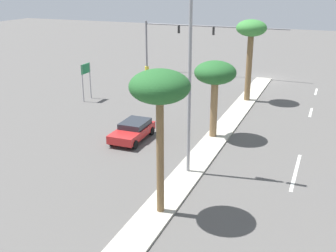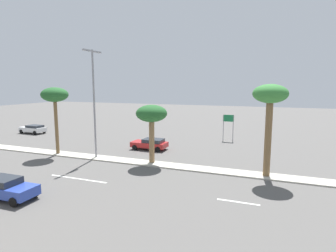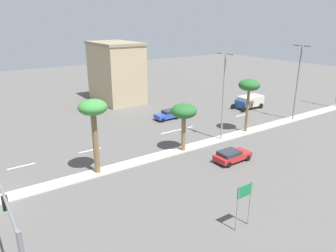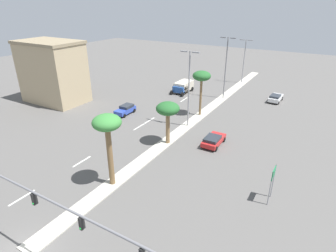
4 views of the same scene
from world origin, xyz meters
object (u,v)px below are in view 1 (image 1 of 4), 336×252
(palm_tree_mid, at_px, (215,75))
(street_lamp_center, at_px, (190,68))
(palm_tree_inboard, at_px, (160,91))
(sedan_red_inboard, at_px, (133,130))
(traffic_signal_gantry, at_px, (183,39))
(palm_tree_center, at_px, (251,34))
(directional_road_sign, at_px, (86,74))

(palm_tree_mid, relative_size, street_lamp_center, 0.51)
(palm_tree_inboard, xyz_separation_m, sedan_red_inboard, (5.91, -8.68, -5.74))
(palm_tree_inboard, bearing_deg, palm_tree_mid, -87.51)
(traffic_signal_gantry, xyz_separation_m, palm_tree_center, (-10.17, 9.46, 2.23))
(palm_tree_center, relative_size, palm_tree_inboard, 1.05)
(palm_tree_inboard, relative_size, sedan_red_inboard, 1.72)
(directional_road_sign, distance_m, sedan_red_inboard, 12.03)
(palm_tree_center, relative_size, sedan_red_inboard, 1.80)
(palm_tree_mid, height_order, palm_tree_inboard, palm_tree_inboard)
(traffic_signal_gantry, distance_m, palm_tree_mid, 22.48)
(directional_road_sign, height_order, palm_tree_mid, palm_tree_mid)
(directional_road_sign, relative_size, sedan_red_inboard, 0.84)
(traffic_signal_gantry, bearing_deg, palm_tree_mid, 115.93)
(palm_tree_inboard, bearing_deg, directional_road_sign, -48.11)
(traffic_signal_gantry, relative_size, palm_tree_mid, 3.15)
(palm_tree_center, height_order, sedan_red_inboard, palm_tree_center)
(directional_road_sign, distance_m, palm_tree_inboard, 22.54)
(directional_road_sign, bearing_deg, palm_tree_mid, 160.09)
(palm_tree_center, bearing_deg, traffic_signal_gantry, -42.93)
(directional_road_sign, xyz_separation_m, palm_tree_inboard, (-14.83, 16.53, 3.84))
(traffic_signal_gantry, height_order, palm_tree_mid, traffic_signal_gantry)
(palm_tree_mid, xyz_separation_m, sedan_red_inboard, (5.41, 2.66, -4.07))
(traffic_signal_gantry, relative_size, street_lamp_center, 1.61)
(street_lamp_center, distance_m, sedan_red_inboard, 8.95)
(palm_tree_mid, height_order, sedan_red_inboard, palm_tree_mid)
(palm_tree_center, distance_m, sedan_red_inboard, 15.70)
(palm_tree_center, height_order, street_lamp_center, street_lamp_center)
(palm_tree_center, xyz_separation_m, sedan_red_inboard, (5.76, 13.41, -5.79))
(directional_road_sign, relative_size, palm_tree_mid, 0.63)
(palm_tree_mid, distance_m, sedan_red_inboard, 7.27)
(street_lamp_center, bearing_deg, directional_road_sign, -38.50)
(street_lamp_center, relative_size, sedan_red_inboard, 2.60)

